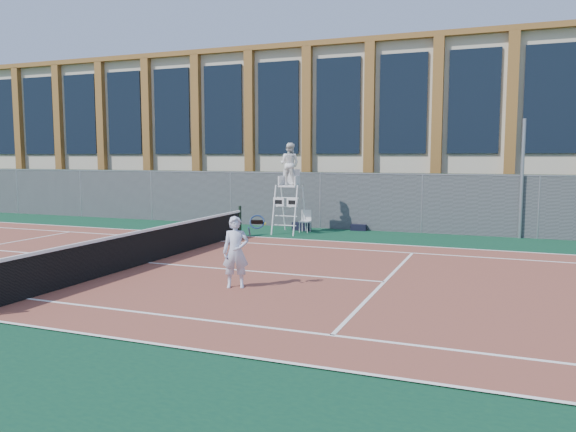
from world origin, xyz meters
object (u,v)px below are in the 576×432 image
(plastic_chair, at_px, (306,219))
(tennis_player, at_px, (236,252))
(steel_pole, at_px, (522,179))
(umpire_chair, at_px, (290,167))

(plastic_chair, distance_m, tennis_player, 9.34)
(steel_pole, xyz_separation_m, tennis_player, (-5.93, -10.40, -1.27))
(plastic_chair, relative_size, tennis_player, 0.53)
(umpire_chair, distance_m, plastic_chair, 2.10)
(umpire_chair, relative_size, plastic_chair, 4.04)
(tennis_player, bearing_deg, umpire_chair, 103.68)
(steel_pole, bearing_deg, umpire_chair, -168.40)
(umpire_chair, bearing_deg, steel_pole, 11.60)
(steel_pole, height_order, plastic_chair, steel_pole)
(umpire_chair, height_order, plastic_chair, umpire_chair)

